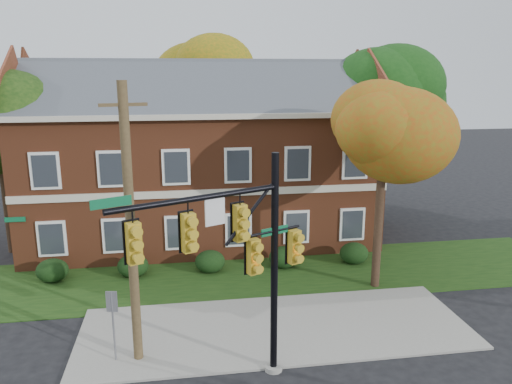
{
  "coord_description": "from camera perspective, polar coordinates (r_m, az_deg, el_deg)",
  "views": [
    {
      "loc": [
        -3.25,
        -15.15,
        9.11
      ],
      "look_at": [
        -0.41,
        3.0,
        4.68
      ],
      "focal_mm": 35.0,
      "sensor_mm": 36.0,
      "label": 1
    }
  ],
  "objects": [
    {
      "name": "hedge_far_left",
      "position": [
        24.17,
        -22.26,
        -8.3
      ],
      "size": [
        1.4,
        1.26,
        1.05
      ],
      "primitive_type": "ellipsoid",
      "color": "black",
      "rests_on": "ground"
    },
    {
      "name": "tree_near_right",
      "position": [
        20.96,
        15.12,
        6.41
      ],
      "size": [
        4.5,
        4.25,
        8.58
      ],
      "color": "black",
      "rests_on": "ground"
    },
    {
      "name": "ground",
      "position": [
        17.98,
        2.9,
        -16.9
      ],
      "size": [
        120.0,
        120.0,
        0.0
      ],
      "primitive_type": "plane",
      "color": "black",
      "rests_on": "ground"
    },
    {
      "name": "grass_strip",
      "position": [
        23.25,
        -0.15,
        -9.45
      ],
      "size": [
        30.0,
        6.0,
        0.04
      ],
      "primitive_type": "cube",
      "color": "#193811",
      "rests_on": "ground"
    },
    {
      "name": "tree_left_rear",
      "position": [
        27.44,
        -27.07,
        7.02
      ],
      "size": [
        5.4,
        5.1,
        8.88
      ],
      "color": "black",
      "rests_on": "ground"
    },
    {
      "name": "tree_far_rear",
      "position": [
        35.04,
        -4.78,
        13.09
      ],
      "size": [
        6.84,
        6.46,
        11.52
      ],
      "color": "black",
      "rests_on": "ground"
    },
    {
      "name": "traffic_signal",
      "position": [
        14.08,
        -2.0,
        -6.49
      ],
      "size": [
        5.69,
        2.72,
        6.9
      ],
      "rotation": [
        0.0,
        0.0,
        0.43
      ],
      "color": "gray",
      "rests_on": "ground"
    },
    {
      "name": "tree_right_rear",
      "position": [
        30.67,
        15.6,
        11.24
      ],
      "size": [
        6.3,
        5.95,
        10.62
      ],
      "color": "black",
      "rests_on": "ground"
    },
    {
      "name": "apartment_building",
      "position": [
        27.44,
        -6.21,
        4.85
      ],
      "size": [
        18.8,
        8.8,
        9.74
      ],
      "color": "brown",
      "rests_on": "ground"
    },
    {
      "name": "utility_pole",
      "position": [
        15.67,
        -14.13,
        -3.94
      ],
      "size": [
        1.36,
        0.44,
        8.89
      ],
      "rotation": [
        0.0,
        0.0,
        0.25
      ],
      "color": "#493822",
      "rests_on": "ground"
    },
    {
      "name": "hedge_left",
      "position": [
        23.58,
        -13.88,
        -8.2
      ],
      "size": [
        1.4,
        1.26,
        1.05
      ],
      "primitive_type": "ellipsoid",
      "color": "black",
      "rests_on": "ground"
    },
    {
      "name": "hedge_right",
      "position": [
        23.95,
        3.17,
        -7.46
      ],
      "size": [
        1.4,
        1.26,
        1.05
      ],
      "primitive_type": "ellipsoid",
      "color": "black",
      "rests_on": "ground"
    },
    {
      "name": "sign_post",
      "position": [
        16.8,
        -16.06,
        -13.31
      ],
      "size": [
        0.36,
        0.1,
        2.45
      ],
      "rotation": [
        0.0,
        0.0,
        -0.16
      ],
      "color": "slate",
      "rests_on": "ground"
    },
    {
      "name": "hedge_far_right",
      "position": [
        24.89,
        11.14,
        -6.88
      ],
      "size": [
        1.4,
        1.26,
        1.05
      ],
      "primitive_type": "ellipsoid",
      "color": "black",
      "rests_on": "ground"
    },
    {
      "name": "sidewalk",
      "position": [
        18.81,
        2.26,
        -15.28
      ],
      "size": [
        14.0,
        5.0,
        0.08
      ],
      "primitive_type": "cube",
      "color": "gray",
      "rests_on": "ground"
    },
    {
      "name": "hedge_center",
      "position": [
        23.51,
        -5.28,
        -7.91
      ],
      "size": [
        1.4,
        1.26,
        1.05
      ],
      "primitive_type": "ellipsoid",
      "color": "black",
      "rests_on": "ground"
    }
  ]
}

